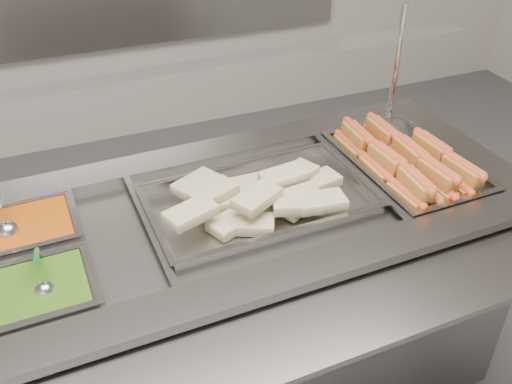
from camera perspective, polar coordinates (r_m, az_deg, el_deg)
name	(u,v)px	position (r m, az deg, el deg)	size (l,w,h in m)	color
steam_counter	(243,303)	(1.91, -1.28, -11.07)	(1.74, 0.80, 0.82)	gray
tray_rail	(319,325)	(1.35, 6.31, -13.09)	(1.65, 0.38, 0.05)	gray
sneeze_guard	(213,67)	(1.64, -4.35, 12.33)	(1.52, 0.31, 0.40)	silver
pan_hotdogs	(404,170)	(1.91, 14.61, 2.12)	(0.32, 0.51, 0.09)	gray
pan_wraps	(259,204)	(1.67, 0.29, -1.20)	(0.63, 0.38, 0.06)	gray
pan_beans	(25,236)	(1.70, -22.10, -4.13)	(0.28, 0.23, 0.09)	gray
pan_peas	(35,300)	(1.49, -21.20, -10.06)	(0.28, 0.23, 0.09)	gray
hotdogs_in_buns	(403,161)	(1.87, 14.46, 3.05)	(0.26, 0.48, 0.11)	#96561F
tortilla_wraps	(265,196)	(1.64, 0.88, -0.37)	(0.57, 0.34, 0.09)	tan
ladle	(7,230)	(1.66, -23.61, -3.50)	(0.06, 0.18, 0.12)	silver
serving_spoon	(43,284)	(1.45, -20.49, -8.65)	(0.05, 0.17, 0.12)	silver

